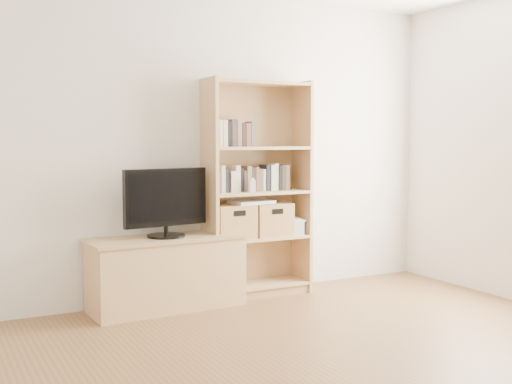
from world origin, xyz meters
TOP-DOWN VIEW (x-y plane):
  - back_wall at (0.00, 2.50)m, footprint 4.50×0.02m
  - tv_stand at (-0.44, 2.27)m, footprint 1.24×0.52m
  - bookshelf at (0.42, 2.33)m, footprint 0.94×0.33m
  - television at (-0.44, 2.27)m, footprint 0.71×0.15m
  - books_row_mid at (0.42, 2.35)m, footprint 0.84×0.17m
  - books_row_upper at (0.21, 2.35)m, footprint 0.36×0.15m
  - baby_monitor at (0.31, 2.23)m, footprint 0.06×0.04m
  - basket_left at (0.17, 2.33)m, footprint 0.36×0.30m
  - basket_right at (0.53, 2.33)m, footprint 0.35×0.29m
  - laptop at (0.35, 2.32)m, footprint 0.38×0.28m
  - magazine_stack at (0.74, 2.33)m, footprint 0.24×0.30m

SIDE VIEW (x-z plane):
  - tv_stand at x=-0.44m, z-range 0.00..0.56m
  - magazine_stack at x=0.74m, z-range 0.52..0.64m
  - basket_right at x=0.53m, z-range 0.52..0.81m
  - basket_left at x=0.17m, z-range 0.52..0.81m
  - laptop at x=0.35m, z-range 0.81..0.84m
  - television at x=-0.44m, z-range 0.58..1.14m
  - bookshelf at x=0.42m, z-range 0.00..1.87m
  - baby_monitor at x=0.31m, z-range 0.92..1.02m
  - books_row_mid at x=0.42m, z-range 0.92..1.14m
  - back_wall at x=0.00m, z-range 0.00..2.60m
  - books_row_upper at x=0.21m, z-range 1.30..1.49m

